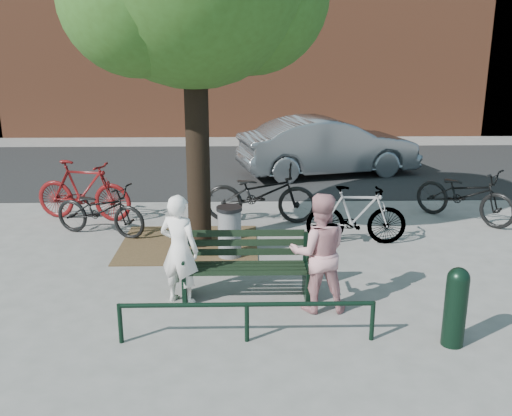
{
  "coord_description": "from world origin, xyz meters",
  "views": [
    {
      "loc": [
        -0.03,
        -7.32,
        3.46
      ],
      "look_at": [
        0.16,
        1.0,
        1.02
      ],
      "focal_mm": 40.0,
      "sensor_mm": 36.0,
      "label": 1
    }
  ],
  "objects_px": {
    "bicycle_c": "(260,194)",
    "parked_car": "(328,146)",
    "person_right": "(319,253)",
    "litter_bin": "(230,232)",
    "park_bench": "(246,264)",
    "bollard": "(456,304)",
    "person_left": "(179,250)"
  },
  "relations": [
    {
      "from": "person_left",
      "to": "litter_bin",
      "type": "distance_m",
      "value": 1.84
    },
    {
      "from": "person_right",
      "to": "bollard",
      "type": "height_order",
      "value": "person_right"
    },
    {
      "from": "person_right",
      "to": "person_left",
      "type": "bearing_deg",
      "value": -9.31
    },
    {
      "from": "park_bench",
      "to": "person_left",
      "type": "relative_size",
      "value": 1.14
    },
    {
      "from": "litter_bin",
      "to": "park_bench",
      "type": "bearing_deg",
      "value": -80.13
    },
    {
      "from": "person_left",
      "to": "litter_bin",
      "type": "height_order",
      "value": "person_left"
    },
    {
      "from": "park_bench",
      "to": "litter_bin",
      "type": "bearing_deg",
      "value": 99.87
    },
    {
      "from": "bollard",
      "to": "parked_car",
      "type": "height_order",
      "value": "parked_car"
    },
    {
      "from": "person_right",
      "to": "parked_car",
      "type": "bearing_deg",
      "value": -100.38
    },
    {
      "from": "person_right",
      "to": "parked_car",
      "type": "xyz_separation_m",
      "value": [
        1.28,
        7.99,
        -0.03
      ]
    },
    {
      "from": "park_bench",
      "to": "parked_car",
      "type": "bearing_deg",
      "value": 73.54
    },
    {
      "from": "bicycle_c",
      "to": "parked_car",
      "type": "xyz_separation_m",
      "value": [
        1.93,
        4.12,
        0.2
      ]
    },
    {
      "from": "litter_bin",
      "to": "bicycle_c",
      "type": "xyz_separation_m",
      "value": [
        0.56,
        1.91,
        0.14
      ]
    },
    {
      "from": "park_bench",
      "to": "person_left",
      "type": "bearing_deg",
      "value": -169.17
    },
    {
      "from": "bollard",
      "to": "bicycle_c",
      "type": "xyz_separation_m",
      "value": [
        -2.13,
        4.85,
        0.05
      ]
    },
    {
      "from": "litter_bin",
      "to": "bollard",
      "type": "bearing_deg",
      "value": -47.42
    },
    {
      "from": "person_right",
      "to": "parked_car",
      "type": "relative_size",
      "value": 0.34
    },
    {
      "from": "person_left",
      "to": "parked_car",
      "type": "height_order",
      "value": "parked_car"
    },
    {
      "from": "person_left",
      "to": "parked_car",
      "type": "bearing_deg",
      "value": -88.45
    },
    {
      "from": "person_right",
      "to": "parked_car",
      "type": "distance_m",
      "value": 8.09
    },
    {
      "from": "bollard",
      "to": "litter_bin",
      "type": "relative_size",
      "value": 1.13
    },
    {
      "from": "litter_bin",
      "to": "person_right",
      "type": "bearing_deg",
      "value": -58.17
    },
    {
      "from": "parked_car",
      "to": "person_right",
      "type": "bearing_deg",
      "value": 157.08
    },
    {
      "from": "bollard",
      "to": "parked_car",
      "type": "relative_size",
      "value": 0.21
    },
    {
      "from": "park_bench",
      "to": "parked_car",
      "type": "xyz_separation_m",
      "value": [
        2.23,
        7.56,
        0.3
      ]
    },
    {
      "from": "person_right",
      "to": "litter_bin",
      "type": "xyz_separation_m",
      "value": [
        -1.22,
        1.96,
        -0.37
      ]
    },
    {
      "from": "litter_bin",
      "to": "bicycle_c",
      "type": "distance_m",
      "value": 2.0
    },
    {
      "from": "person_right",
      "to": "bicycle_c",
      "type": "distance_m",
      "value": 3.93
    },
    {
      "from": "bicycle_c",
      "to": "parked_car",
      "type": "relative_size",
      "value": 0.47
    },
    {
      "from": "person_left",
      "to": "parked_car",
      "type": "xyz_separation_m",
      "value": [
        3.13,
        7.73,
        0.01
      ]
    },
    {
      "from": "bollard",
      "to": "litter_bin",
      "type": "height_order",
      "value": "bollard"
    },
    {
      "from": "park_bench",
      "to": "bicycle_c",
      "type": "distance_m",
      "value": 3.45
    }
  ]
}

